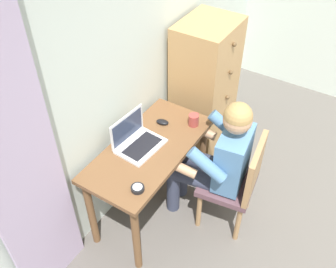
{
  "coord_description": "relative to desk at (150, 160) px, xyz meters",
  "views": [
    {
      "loc": [
        -1.96,
        0.69,
        2.66
      ],
      "look_at": [
        -0.23,
        1.77,
        0.84
      ],
      "focal_mm": 40.62,
      "sensor_mm": 36.0,
      "label": 1
    }
  ],
  "objects": [
    {
      "name": "wall_back",
      "position": [
        0.33,
        0.33,
        0.64
      ],
      "size": [
        4.8,
        0.05,
        2.5
      ],
      "primitive_type": "cube",
      "color": "silver",
      "rests_on": "ground_plane"
    },
    {
      "name": "curtain_panel",
      "position": [
        -0.85,
        0.26,
        0.5
      ],
      "size": [
        0.51,
        0.03,
        2.23
      ],
      "primitive_type": "cube",
      "color": "#B29EBC",
      "rests_on": "ground_plane"
    },
    {
      "name": "desk",
      "position": [
        0.0,
        0.0,
        0.0
      ],
      "size": [
        1.09,
        0.53,
        0.74
      ],
      "color": "brown",
      "rests_on": "ground_plane"
    },
    {
      "name": "dresser",
      "position": [
        0.97,
        0.05,
        0.05
      ],
      "size": [
        0.56,
        0.47,
        1.31
      ],
      "color": "tan",
      "rests_on": "ground_plane"
    },
    {
      "name": "chair",
      "position": [
        0.27,
        -0.61,
        -0.13
      ],
      "size": [
        0.47,
        0.46,
        0.86
      ],
      "color": "brown",
      "rests_on": "ground_plane"
    },
    {
      "name": "person_seated",
      "position": [
        0.25,
        -0.43,
        0.05
      ],
      "size": [
        0.58,
        0.62,
        1.18
      ],
      "color": "#33384C",
      "rests_on": "ground_plane"
    },
    {
      "name": "laptop",
      "position": [
        -0.03,
        0.09,
        0.18
      ],
      "size": [
        0.36,
        0.28,
        0.24
      ],
      "color": "silver",
      "rests_on": "desk"
    },
    {
      "name": "computer_mouse",
      "position": [
        0.28,
        0.06,
        0.15
      ],
      "size": [
        0.08,
        0.11,
        0.03
      ],
      "primitive_type": "ellipsoid",
      "rotation": [
        0.0,
        0.0,
        0.21
      ],
      "color": "black",
      "rests_on": "desk"
    },
    {
      "name": "desk_clock",
      "position": [
        -0.37,
        -0.16,
        0.15
      ],
      "size": [
        0.09,
        0.09,
        0.03
      ],
      "color": "black",
      "rests_on": "desk"
    },
    {
      "name": "coffee_mug",
      "position": [
        0.4,
        -0.15,
        0.18
      ],
      "size": [
        0.12,
        0.08,
        0.09
      ],
      "color": "#9E3D38",
      "rests_on": "desk"
    }
  ]
}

